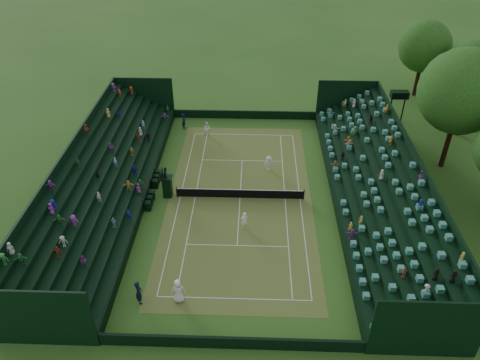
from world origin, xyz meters
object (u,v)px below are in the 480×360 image
at_px(tennis_net, 240,193).
at_px(umpire_chair, 167,184).
at_px(player_near_east, 244,221).
at_px(player_far_west, 207,129).
at_px(player_far_east, 269,163).
at_px(player_near_west, 178,291).

xyz_separation_m(tennis_net, umpire_chair, (-6.63, 0.08, 0.81)).
distance_m(umpire_chair, player_near_east, 8.37).
xyz_separation_m(umpire_chair, player_far_west, (2.58, 11.50, -0.51)).
xyz_separation_m(player_near_east, player_far_east, (2.16, 9.02, -0.05)).
height_order(player_near_east, player_far_west, player_near_east).
bearing_deg(player_near_west, player_far_east, -121.23).
xyz_separation_m(umpire_chair, player_near_west, (2.78, -12.26, -0.35)).
bearing_deg(umpire_chair, tennis_net, -0.73).
bearing_deg(player_near_west, umpire_chair, -87.38).
height_order(umpire_chair, player_far_west, umpire_chair).
bearing_deg(umpire_chair, player_near_west, -77.21).
xyz_separation_m(player_near_west, player_near_east, (4.36, 7.93, -0.14)).
relative_size(player_near_west, player_far_west, 1.20).
bearing_deg(tennis_net, player_far_west, 109.26).
bearing_deg(umpire_chair, player_near_east, -31.24).
height_order(tennis_net, player_far_west, player_far_west).
bearing_deg(player_far_east, player_near_east, -129.25).
height_order(umpire_chair, player_near_west, umpire_chair).
bearing_deg(player_near_west, player_near_east, -128.99).
xyz_separation_m(tennis_net, player_near_west, (-3.84, -12.18, 0.46)).
distance_m(player_near_west, player_near_east, 9.05).
xyz_separation_m(player_near_west, player_far_east, (6.52, 16.96, -0.19)).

